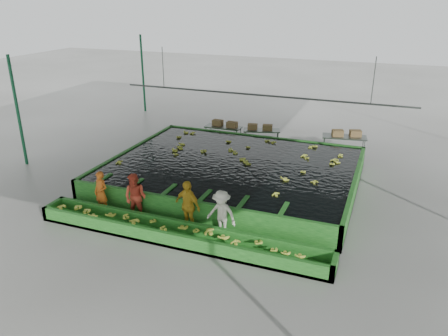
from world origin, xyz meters
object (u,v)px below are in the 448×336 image
at_px(flotation_tank, 233,172).
at_px(box_stack_left, 225,126).
at_px(worker_a, 101,192).
at_px(box_stack_right, 346,136).
at_px(box_stack_mid, 260,129).
at_px(worker_c, 187,206).
at_px(packing_table_right, 344,145).
at_px(sorting_trough, 178,234).
at_px(worker_d, 221,214).
at_px(packing_table_mid, 261,138).
at_px(worker_b, 135,197).
at_px(packing_table_left, 223,134).

xyz_separation_m(flotation_tank, box_stack_left, (-2.25, 4.90, 0.42)).
relative_size(worker_a, box_stack_right, 1.13).
distance_m(box_stack_left, box_stack_right, 6.25).
bearing_deg(box_stack_mid, worker_a, -108.16).
bearing_deg(worker_c, box_stack_right, 84.29).
bearing_deg(packing_table_right, sorting_trough, -110.93).
height_order(worker_d, packing_table_mid, worker_d).
distance_m(packing_table_right, box_stack_right, 0.48).
bearing_deg(worker_c, worker_d, 17.19).
bearing_deg(worker_b, sorting_trough, -24.73).
xyz_separation_m(worker_a, worker_d, (4.62, 0.00, 0.02)).
distance_m(flotation_tank, box_stack_right, 6.57).
distance_m(worker_a, worker_b, 1.43).
xyz_separation_m(sorting_trough, packing_table_left, (-2.30, 9.93, 0.18)).
bearing_deg(box_stack_right, worker_c, -112.89).
bearing_deg(box_stack_left, sorting_trough, -77.34).
bearing_deg(worker_c, worker_a, -162.81).
relative_size(sorting_trough, packing_table_left, 5.23).
xyz_separation_m(worker_c, worker_d, (1.21, 0.00, -0.08)).
xyz_separation_m(flotation_tank, packing_table_right, (3.92, 5.15, 0.03)).
relative_size(box_stack_mid, box_stack_right, 0.91).
height_order(worker_b, box_stack_mid, worker_b).
xyz_separation_m(packing_table_left, box_stack_right, (6.30, 0.36, 0.52)).
xyz_separation_m(flotation_tank, worker_a, (-3.43, -4.30, 0.34)).
bearing_deg(worker_b, packing_table_right, 54.88).
distance_m(packing_table_left, box_stack_right, 6.33).
xyz_separation_m(packing_table_mid, box_stack_mid, (-0.10, 0.01, 0.42)).
bearing_deg(packing_table_mid, box_stack_left, -175.25).
distance_m(sorting_trough, worker_b, 2.24).
relative_size(worker_d, packing_table_left, 0.84).
relative_size(box_stack_left, box_stack_right, 0.98).
bearing_deg(packing_table_mid, sorting_trough, -88.57).
relative_size(sorting_trough, box_stack_mid, 7.89).
distance_m(worker_b, box_stack_left, 9.21).
distance_m(flotation_tank, worker_a, 5.51).
relative_size(flotation_tank, packing_table_left, 5.23).
bearing_deg(packing_table_right, box_stack_right, 30.16).
xyz_separation_m(worker_d, box_stack_mid, (-1.55, 9.38, 0.04)).
distance_m(sorting_trough, worker_c, 1.02).
relative_size(flotation_tank, worker_c, 5.64).
xyz_separation_m(worker_c, packing_table_mid, (-0.24, 9.37, -0.46)).
height_order(worker_b, packing_table_mid, worker_b).
distance_m(worker_a, box_stack_right, 12.05).
bearing_deg(packing_table_mid, flotation_tank, -87.14).
distance_m(sorting_trough, packing_table_right, 10.97).
distance_m(worker_c, box_stack_right, 10.30).
bearing_deg(worker_a, worker_c, 9.95).
height_order(sorting_trough, worker_c, worker_c).
bearing_deg(box_stack_right, worker_b, -122.31).
relative_size(sorting_trough, packing_table_right, 4.78).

